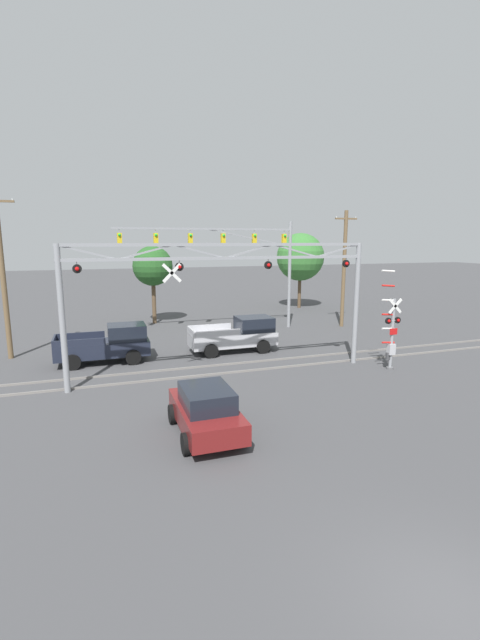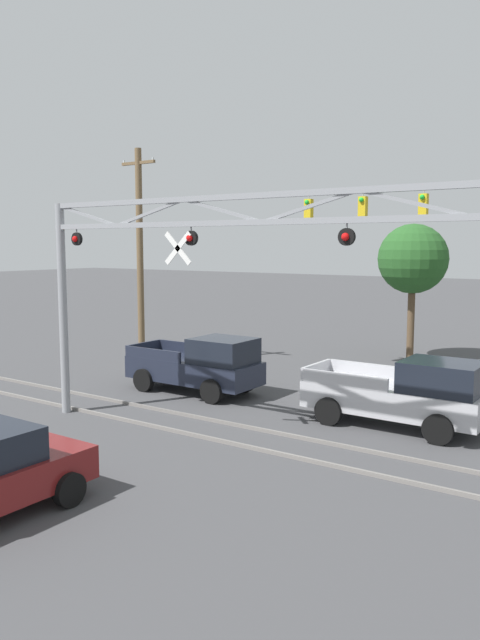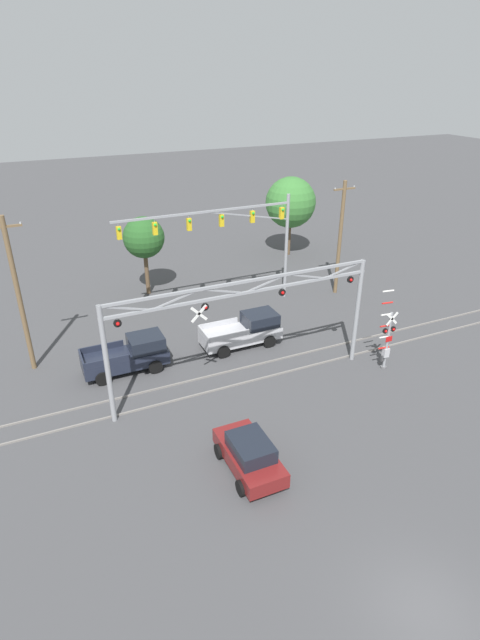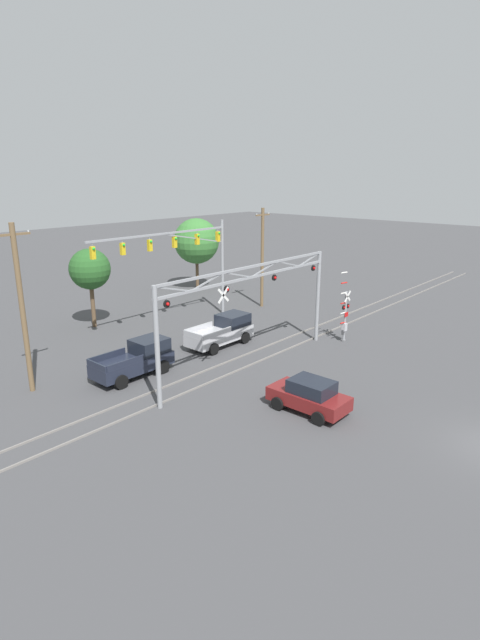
% 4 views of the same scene
% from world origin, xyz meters
% --- Properties ---
extents(ground_plane, '(200.00, 200.00, 0.00)m').
position_xyz_m(ground_plane, '(0.00, 0.00, 0.00)').
color(ground_plane, '#424244').
extents(rail_track_near, '(80.00, 0.08, 0.10)m').
position_xyz_m(rail_track_near, '(0.00, 14.47, 0.05)').
color(rail_track_near, gray).
rests_on(rail_track_near, ground_plane).
extents(rail_track_far, '(80.00, 0.08, 0.10)m').
position_xyz_m(rail_track_far, '(0.00, 15.91, 0.05)').
color(rail_track_far, gray).
rests_on(rail_track_far, ground_plane).
extents(crossing_gantry, '(14.67, 0.29, 6.39)m').
position_xyz_m(crossing_gantry, '(-0.01, 14.19, 4.48)').
color(crossing_gantry, gray).
rests_on(crossing_gantry, ground_plane).
extents(crossing_signal_mast, '(1.27, 0.35, 5.11)m').
position_xyz_m(crossing_signal_mast, '(8.28, 12.57, 1.84)').
color(crossing_signal_mast, gray).
rests_on(crossing_signal_mast, ground_plane).
extents(traffic_signal_span, '(12.77, 0.39, 7.90)m').
position_xyz_m(traffic_signal_span, '(4.25, 24.16, 5.72)').
color(traffic_signal_span, gray).
rests_on(traffic_signal_span, ground_plane).
extents(pickup_truck_lead, '(5.08, 2.14, 2.02)m').
position_xyz_m(pickup_truck_lead, '(2.05, 18.50, 1.00)').
color(pickup_truck_lead, '#B7B7BC').
rests_on(pickup_truck_lead, ground_plane).
extents(pickup_truck_following, '(4.87, 2.14, 2.02)m').
position_xyz_m(pickup_truck_following, '(-5.31, 18.54, 1.00)').
color(pickup_truck_following, '#1E2333').
rests_on(pickup_truck_following, ground_plane).
extents(sedan_waiting, '(2.10, 4.04, 1.69)m').
position_xyz_m(sedan_waiting, '(-2.49, 8.27, 0.86)').
color(sedan_waiting, maroon).
rests_on(sedan_waiting, ground_plane).
extents(utility_pole_left, '(1.80, 0.28, 9.15)m').
position_xyz_m(utility_pole_left, '(-10.53, 21.09, 4.72)').
color(utility_pole_left, brown).
rests_on(utility_pole_left, ground_plane).
extents(utility_pole_right, '(1.80, 0.28, 8.70)m').
position_xyz_m(utility_pole_right, '(12.03, 23.14, 4.50)').
color(utility_pole_right, brown).
rests_on(utility_pole_right, ground_plane).
extents(background_tree_beyond_span, '(3.11, 3.11, 6.11)m').
position_xyz_m(background_tree_beyond_span, '(-1.48, 29.01, 4.52)').
color(background_tree_beyond_span, brown).
rests_on(background_tree_beyond_span, ground_plane).
extents(background_tree_far_left_verge, '(4.57, 4.57, 7.24)m').
position_xyz_m(background_tree_far_left_verge, '(13.08, 32.57, 4.94)').
color(background_tree_far_left_verge, brown).
rests_on(background_tree_far_left_verge, ground_plane).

